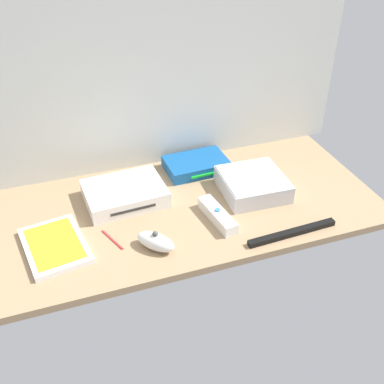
% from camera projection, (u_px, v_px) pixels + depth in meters
% --- Properties ---
extents(ground_plane, '(1.00, 0.48, 0.02)m').
position_uv_depth(ground_plane, '(192.00, 207.00, 1.27)').
color(ground_plane, '#9E7F5B').
rests_on(ground_plane, ground).
extents(back_wall, '(1.10, 0.01, 0.64)m').
position_uv_depth(back_wall, '(162.00, 58.00, 1.27)').
color(back_wall, silver).
rests_on(back_wall, ground).
extents(game_console, '(0.22, 0.17, 0.04)m').
position_uv_depth(game_console, '(125.00, 193.00, 1.27)').
color(game_console, white).
rests_on(game_console, ground_plane).
extents(mini_computer, '(0.18, 0.18, 0.05)m').
position_uv_depth(mini_computer, '(253.00, 184.00, 1.29)').
color(mini_computer, silver).
rests_on(mini_computer, ground_plane).
extents(game_case, '(0.16, 0.21, 0.02)m').
position_uv_depth(game_case, '(55.00, 245.00, 1.11)').
color(game_case, white).
rests_on(game_case, ground_plane).
extents(network_router, '(0.18, 0.13, 0.03)m').
position_uv_depth(network_router, '(196.00, 165.00, 1.40)').
color(network_router, '#145193').
rests_on(network_router, ground_plane).
extents(remote_wand, '(0.06, 0.15, 0.03)m').
position_uv_depth(remote_wand, '(217.00, 215.00, 1.20)').
color(remote_wand, white).
rests_on(remote_wand, ground_plane).
extents(remote_nunchuk, '(0.10, 0.10, 0.05)m').
position_uv_depth(remote_nunchuk, '(156.00, 241.00, 1.11)').
color(remote_nunchuk, white).
rests_on(remote_nunchuk, ground_plane).
extents(sensor_bar, '(0.24, 0.03, 0.01)m').
position_uv_depth(sensor_bar, '(292.00, 233.00, 1.15)').
color(sensor_bar, black).
rests_on(sensor_bar, ground_plane).
extents(stylus_pen, '(0.04, 0.09, 0.01)m').
position_uv_depth(stylus_pen, '(112.00, 239.00, 1.14)').
color(stylus_pen, red).
rests_on(stylus_pen, ground_plane).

